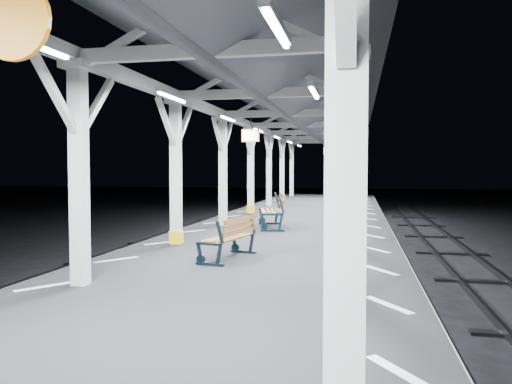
% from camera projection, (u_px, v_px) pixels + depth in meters
% --- Properties ---
extents(ground, '(120.00, 120.00, 0.00)m').
position_uv_depth(ground, '(241.00, 319.00, 9.07)').
color(ground, black).
rests_on(ground, ground).
extents(platform, '(6.00, 50.00, 1.00)m').
position_uv_depth(platform, '(241.00, 292.00, 9.05)').
color(platform, black).
rests_on(platform, ground).
extents(hazard_stripes_left, '(1.00, 48.00, 0.01)m').
position_uv_depth(hazard_stripes_left, '(117.00, 260.00, 9.52)').
color(hazard_stripes_left, silver).
rests_on(hazard_stripes_left, platform).
extents(hazard_stripes_right, '(1.00, 48.00, 0.01)m').
position_uv_depth(hazard_stripes_right, '(381.00, 270.00, 8.53)').
color(hazard_stripes_right, silver).
rests_on(hazard_stripes_right, platform).
extents(track_left, '(2.20, 60.00, 0.16)m').
position_uv_depth(track_left, '(1.00, 300.00, 10.07)').
color(track_left, '#2D2D33').
rests_on(track_left, ground).
extents(canopy, '(5.40, 49.00, 4.65)m').
position_uv_depth(canopy, '(241.00, 66.00, 8.84)').
color(canopy, beige).
rests_on(canopy, platform).
extents(bench_mid, '(0.84, 1.60, 0.82)m').
position_uv_depth(bench_mid, '(232.00, 237.00, 9.55)').
color(bench_mid, black).
rests_on(bench_mid, platform).
extents(bench_far, '(1.08, 1.97, 1.01)m').
position_uv_depth(bench_far, '(274.00, 210.00, 14.58)').
color(bench_far, black).
rests_on(bench_far, platform).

